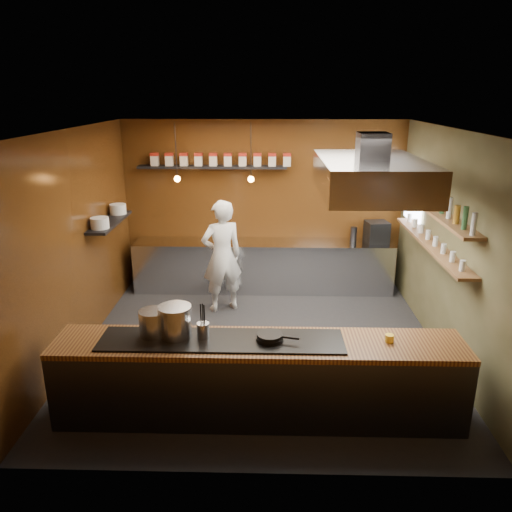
{
  "coord_description": "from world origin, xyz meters",
  "views": [
    {
      "loc": [
        0.1,
        -6.35,
        3.45
      ],
      "look_at": [
        -0.08,
        0.4,
        1.22
      ],
      "focal_mm": 35.0,
      "sensor_mm": 36.0,
      "label": 1
    }
  ],
  "objects_px": {
    "stockpot_small": "(153,323)",
    "espresso_machine": "(377,232)",
    "stockpot_large": "(175,321)",
    "extractor_hood": "(371,175)",
    "chef": "(222,256)"
  },
  "relations": [
    {
      "from": "extractor_hood",
      "to": "stockpot_small",
      "type": "height_order",
      "value": "extractor_hood"
    },
    {
      "from": "stockpot_large",
      "to": "chef",
      "type": "relative_size",
      "value": 0.19
    },
    {
      "from": "espresso_machine",
      "to": "chef",
      "type": "relative_size",
      "value": 0.2
    },
    {
      "from": "extractor_hood",
      "to": "stockpot_small",
      "type": "distance_m",
      "value": 3.03
    },
    {
      "from": "chef",
      "to": "espresso_machine",
      "type": "bearing_deg",
      "value": 175.66
    },
    {
      "from": "stockpot_large",
      "to": "stockpot_small",
      "type": "xyz_separation_m",
      "value": [
        -0.24,
        0.02,
        -0.03
      ]
    },
    {
      "from": "stockpot_small",
      "to": "espresso_machine",
      "type": "height_order",
      "value": "espresso_machine"
    },
    {
      "from": "extractor_hood",
      "to": "chef",
      "type": "xyz_separation_m",
      "value": [
        -1.96,
        1.67,
        -1.58
      ]
    },
    {
      "from": "stockpot_large",
      "to": "espresso_machine",
      "type": "height_order",
      "value": "stockpot_large"
    },
    {
      "from": "stockpot_large",
      "to": "espresso_machine",
      "type": "bearing_deg",
      "value": 52.25
    },
    {
      "from": "stockpot_small",
      "to": "extractor_hood",
      "type": "bearing_deg",
      "value": 24.59
    },
    {
      "from": "stockpot_small",
      "to": "stockpot_large",
      "type": "bearing_deg",
      "value": -4.69
    },
    {
      "from": "espresso_machine",
      "to": "chef",
      "type": "height_order",
      "value": "chef"
    },
    {
      "from": "extractor_hood",
      "to": "stockpot_large",
      "type": "xyz_separation_m",
      "value": [
        -2.2,
        -1.14,
        -1.39
      ]
    },
    {
      "from": "stockpot_small",
      "to": "espresso_machine",
      "type": "bearing_deg",
      "value": 49.87
    }
  ]
}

